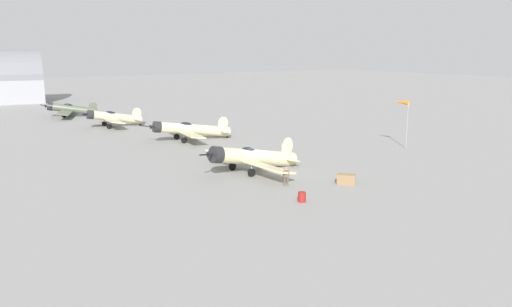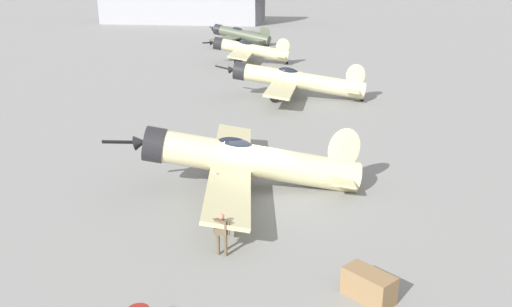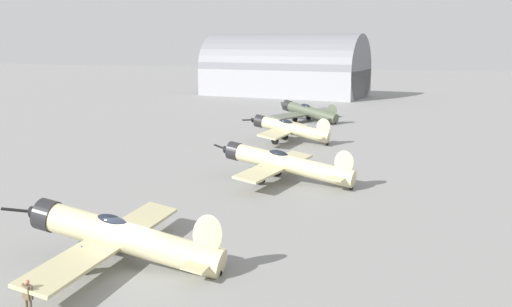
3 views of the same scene
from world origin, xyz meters
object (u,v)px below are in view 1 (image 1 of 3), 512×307
Objects in this scene: ground_crew_mechanic at (286,175)px; equipment_crate at (346,179)px; airplane_mid_apron at (190,129)px; fuel_drum at (302,197)px; airplane_foreground at (252,157)px; airplane_far_line at (113,117)px; airplane_outer_stand at (70,109)px; windsock_mast at (402,104)px.

equipment_crate is at bearing 80.53° from ground_crew_mechanic.
ground_crew_mechanic is (25.97, -3.38, -0.53)m from airplane_mid_apron.
airplane_foreground is at bearing 167.63° from fuel_drum.
airplane_mid_apron reaches higher than airplane_far_line.
airplane_outer_stand is (-54.76, -3.85, -0.10)m from airplane_foreground.
windsock_mast is at bearing 143.69° from airplane_mid_apron.
airplane_foreground is 15.79× the size of fuel_drum.
airplane_foreground is 7.45× the size of equipment_crate.
windsock_mast is at bearing 178.67° from airplane_foreground.
airplane_foreground is 37.46m from airplane_far_line.
fuel_drum is (10.97, -2.41, -1.06)m from airplane_foreground.
airplane_outer_stand is at bearing -78.81° from airplane_far_line.
equipment_crate is 2.12× the size of fuel_drum.
airplane_foreground reaches higher than airplane_mid_apron.
airplane_outer_stand is 60.53m from windsock_mast.
equipment_crate is (8.94, 4.41, -1.01)m from airplane_foreground.
airplane_outer_stand is 7.20× the size of equipment_crate.
airplane_far_line is 13.16× the size of fuel_drum.
airplane_far_line is 6.20× the size of equipment_crate.
airplane_mid_apron is (-19.62, 2.90, 0.06)m from airplane_foreground.
airplane_outer_stand reaches higher than equipment_crate.
airplane_outer_stand is at bearing -88.65° from airplane_foreground.
fuel_drum is 0.14× the size of windsock_mast.
ground_crew_mechanic is 24.62m from windsock_mast.
ground_crew_mechanic is at bearing -117.85° from equipment_crate.
equipment_crate is (46.36, 6.15, -1.12)m from airplane_far_line.
airplane_outer_stand is at bearing -158.47° from ground_crew_mechanic.
airplane_mid_apron is 7.47× the size of ground_crew_mechanic.
airplane_foreground is at bearing 89.18° from airplane_mid_apron.
airplane_mid_apron is 15.00× the size of fuel_drum.
airplane_outer_stand is at bearing -71.54° from airplane_mid_apron.
ground_crew_mechanic is (61.12, 3.37, -0.37)m from airplane_outer_stand.
airplane_foreground is 1.20× the size of airplane_far_line.
ground_crew_mechanic reaches higher than fuel_drum.
windsock_mast reaches higher than fuel_drum.
airplane_mid_apron reaches higher than fuel_drum.
airplane_foreground is 1.03× the size of airplane_outer_stand.
equipment_crate is (63.70, 8.26, -0.90)m from airplane_outer_stand.
airplane_foreground is 2.19× the size of windsock_mast.
airplane_foreground is 6.39m from ground_crew_mechanic.
airplane_foreground is at bearing -88.66° from windsock_mast.
windsock_mast reaches higher than airplane_mid_apron.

